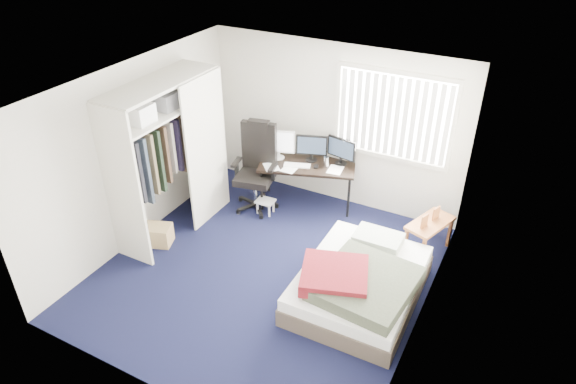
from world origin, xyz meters
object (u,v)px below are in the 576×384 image
Objects in this scene: desk at (308,161)px; bed at (359,283)px; nightstand at (430,226)px; office_chair at (257,175)px.

desk reaches higher than bed.
desk reaches higher than nightstand.
nightstand is at bearing 1.19° from office_chair.
office_chair is at bearing -178.81° from nightstand.
office_chair is 2.54m from bed.
office_chair reaches higher than nightstand.
office_chair reaches higher than bed.
desk is at bearing 169.85° from nightstand.
desk is 0.81m from office_chair.
nightstand is at bearing -10.15° from desk.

